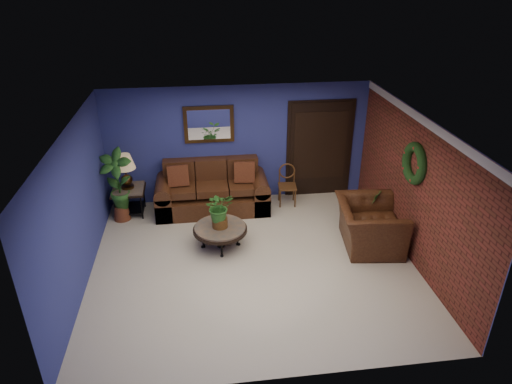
{
  "coord_description": "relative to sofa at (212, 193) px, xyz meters",
  "views": [
    {
      "loc": [
        -0.8,
        -6.47,
        4.67
      ],
      "look_at": [
        0.12,
        0.55,
        1.09
      ],
      "focal_mm": 32.0,
      "sensor_mm": 36.0,
      "label": 1
    }
  ],
  "objects": [
    {
      "name": "coffee_plant",
      "position": [
        0.08,
        -1.51,
        0.45
      ],
      "size": [
        0.57,
        0.52,
        0.68
      ],
      "color": "brown",
      "rests_on": "coffee_table"
    },
    {
      "name": "armchair",
      "position": [
        2.76,
        -1.8,
        0.07
      ],
      "size": [
        1.26,
        1.4,
        0.83
      ],
      "primitive_type": "imported",
      "rotation": [
        0.0,
        0.0,
        1.45
      ],
      "color": "#4B2B15",
      "rests_on": "ground"
    },
    {
      "name": "wreath",
      "position": [
        3.3,
        -2.04,
        1.36
      ],
      "size": [
        0.16,
        0.72,
        0.72
      ],
      "primitive_type": "torus",
      "rotation": [
        0.0,
        1.57,
        0.0
      ],
      "color": "black",
      "rests_on": "wall_right_brick"
    },
    {
      "name": "wall_right_brick",
      "position": [
        3.36,
        -2.09,
        0.91
      ],
      "size": [
        0.04,
        5.0,
        2.5
      ],
      "primitive_type": "cube",
      "color": "maroon",
      "rests_on": "ground"
    },
    {
      "name": "wall_mirror",
      "position": [
        0.01,
        0.37,
        1.38
      ],
      "size": [
        1.02,
        0.06,
        0.77
      ],
      "primitive_type": "cube",
      "color": "#432A12",
      "rests_on": "wall_back"
    },
    {
      "name": "wall_left",
      "position": [
        -2.14,
        -2.09,
        0.91
      ],
      "size": [
        0.04,
        5.0,
        2.5
      ],
      "primitive_type": "cube",
      "color": "navy",
      "rests_on": "ground"
    },
    {
      "name": "coffee_table",
      "position": [
        0.08,
        -1.51,
        0.02
      ],
      "size": [
        0.98,
        0.98,
        0.42
      ],
      "rotation": [
        0.0,
        0.0,
        0.18
      ],
      "color": "#4A4540",
      "rests_on": "ground"
    },
    {
      "name": "side_chair",
      "position": [
        1.6,
        0.03,
        0.15
      ],
      "size": [
        0.41,
        0.41,
        0.87
      ],
      "rotation": [
        0.0,
        0.0,
        -0.1
      ],
      "color": "#522C17",
      "rests_on": "ground"
    },
    {
      "name": "end_table",
      "position": [
        -1.69,
        -0.04,
        0.11
      ],
      "size": [
        0.65,
        0.65,
        0.59
      ],
      "color": "#4A4540",
      "rests_on": "ground"
    },
    {
      "name": "tall_plant",
      "position": [
        -1.84,
        -0.25,
        0.47
      ],
      "size": [
        0.75,
        0.6,
        1.49
      ],
      "color": "brown",
      "rests_on": "ground"
    },
    {
      "name": "sofa",
      "position": [
        0.0,
        0.0,
        0.0
      ],
      "size": [
        2.31,
        1.0,
        1.04
      ],
      "color": "#4B2B15",
      "rests_on": "ground"
    },
    {
      "name": "closet_door",
      "position": [
        2.36,
        0.38,
        0.71
      ],
      "size": [
        1.44,
        0.06,
        2.18
      ],
      "primitive_type": "cube",
      "color": "black",
      "rests_on": "wall_back"
    },
    {
      "name": "crown_molding",
      "position": [
        3.33,
        -2.09,
        2.09
      ],
      "size": [
        0.03,
        5.0,
        0.14
      ],
      "primitive_type": "cube",
      "color": "white",
      "rests_on": "wall_right_brick"
    },
    {
      "name": "floor_plant",
      "position": [
        2.96,
        -1.3,
        0.11
      ],
      "size": [
        0.47,
        0.42,
        0.86
      ],
      "color": "brown",
      "rests_on": "ground"
    },
    {
      "name": "table_lamp",
      "position": [
        -1.69,
        -0.04,
        0.7
      ],
      "size": [
        0.42,
        0.42,
        0.69
      ],
      "color": "#432A12",
      "rests_on": "end_table"
    },
    {
      "name": "wall_back",
      "position": [
        0.61,
        0.41,
        0.91
      ],
      "size": [
        5.5,
        0.04,
        2.5
      ],
      "primitive_type": "cube",
      "color": "navy",
      "rests_on": "ground"
    },
    {
      "name": "floor",
      "position": [
        0.61,
        -2.09,
        -0.34
      ],
      "size": [
        5.5,
        5.5,
        0.0
      ],
      "primitive_type": "plane",
      "color": "beige",
      "rests_on": "ground"
    },
    {
      "name": "ceiling",
      "position": [
        0.61,
        -2.09,
        2.16
      ],
      "size": [
        5.5,
        5.0,
        0.02
      ],
      "primitive_type": "cube",
      "color": "silver",
      "rests_on": "wall_back"
    }
  ]
}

